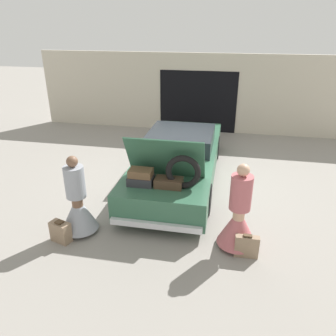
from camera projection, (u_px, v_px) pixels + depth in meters
name	position (u px, v px, depth m)	size (l,w,h in m)	color
ground_plane	(179.00, 178.00, 8.66)	(40.00, 40.00, 0.00)	gray
garage_wall_back	(198.00, 93.00, 11.89)	(12.00, 0.14, 2.80)	beige
car	(179.00, 159.00, 8.42)	(1.91, 5.32, 1.75)	#336047
person_left	(78.00, 206.00, 6.26)	(0.71, 0.71, 1.60)	brown
person_right	(238.00, 219.00, 5.82)	(0.72, 0.72, 1.65)	tan
suitcase_beside_left_person	(61.00, 232.00, 6.12)	(0.43, 0.31, 0.43)	#8C7259
suitcase_beside_right_person	(247.00, 246.00, 5.71)	(0.42, 0.13, 0.45)	#8C7259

